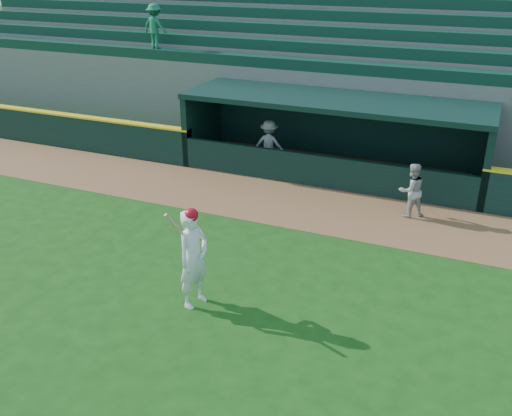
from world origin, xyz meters
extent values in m
plane|color=#174711|center=(0.00, 0.00, 0.00)|extent=(120.00, 120.00, 0.00)
cube|color=brown|center=(0.00, 4.90, 0.01)|extent=(40.00, 3.00, 0.01)
cube|color=black|center=(-12.25, 6.55, 0.60)|extent=(15.50, 0.30, 1.20)
cube|color=yellow|center=(-12.25, 6.55, 1.23)|extent=(15.50, 0.32, 0.06)
imported|color=#AAAAA5|center=(2.85, 5.42, 0.75)|extent=(0.92, 0.90, 1.50)
imported|color=#ABABA6|center=(-2.05, 7.46, 0.80)|extent=(1.08, 0.67, 1.60)
cube|color=#64635F|center=(0.00, 7.70, 0.02)|extent=(9.00, 2.60, 0.04)
cube|color=black|center=(-4.60, 7.70, 1.15)|extent=(0.20, 2.60, 2.30)
cube|color=black|center=(4.60, 7.70, 1.15)|extent=(0.20, 2.60, 2.30)
cube|color=black|center=(0.00, 9.00, 1.15)|extent=(9.40, 0.20, 2.30)
cube|color=black|center=(0.00, 7.70, 2.38)|extent=(9.40, 2.80, 0.16)
cube|color=black|center=(0.00, 6.48, 0.50)|extent=(9.00, 0.16, 1.00)
cube|color=brown|center=(0.00, 8.50, 0.25)|extent=(8.40, 0.45, 0.10)
cube|color=slate|center=(0.00, 9.53, 1.46)|extent=(34.00, 0.85, 2.91)
cube|color=#0F3828|center=(0.00, 9.41, 3.09)|extent=(34.00, 0.60, 0.36)
cube|color=slate|center=(0.00, 10.38, 1.68)|extent=(34.00, 0.85, 3.36)
cube|color=#0F3828|center=(0.00, 10.26, 3.54)|extent=(34.00, 0.60, 0.36)
cube|color=slate|center=(0.00, 11.22, 1.91)|extent=(34.00, 0.85, 3.81)
cube|color=#0F3828|center=(0.00, 11.11, 3.99)|extent=(34.00, 0.60, 0.36)
cube|color=slate|center=(0.00, 12.07, 2.13)|extent=(34.00, 0.85, 4.26)
cube|color=#0F3828|center=(0.00, 11.96, 4.44)|extent=(34.00, 0.60, 0.36)
cube|color=slate|center=(0.00, 12.93, 2.35)|extent=(34.00, 0.85, 4.71)
cube|color=#0F3828|center=(0.00, 12.81, 4.89)|extent=(34.00, 0.60, 0.36)
cube|color=slate|center=(0.00, 13.78, 2.58)|extent=(34.00, 0.85, 5.16)
cube|color=slate|center=(0.00, 14.62, 2.80)|extent=(34.00, 0.85, 5.61)
cube|color=slate|center=(0.00, 15.20, 2.80)|extent=(34.50, 0.30, 5.61)
imported|color=#186D47|center=(-7.38, 9.43, 4.05)|extent=(1.09, 0.73, 1.57)
imported|color=white|center=(-0.41, -0.55, 1.02)|extent=(0.66, 0.84, 2.04)
sphere|color=red|center=(-0.41, -0.55, 1.97)|extent=(0.27, 0.27, 0.27)
cylinder|color=#CFB285|center=(-0.59, -0.77, 1.74)|extent=(0.33, 0.44, 0.76)
camera|label=1|loc=(4.58, -9.05, 6.49)|focal=40.00mm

